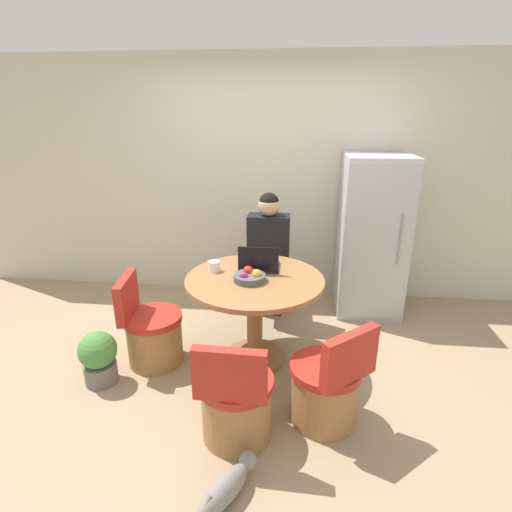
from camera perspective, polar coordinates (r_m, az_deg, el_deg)
The scene contains 13 objects.
ground_plane at distance 3.45m, azimuth -1.25°, elevation -16.08°, with size 12.00×12.00×0.00m, color #9E8466.
wall_back at distance 4.46m, azimuth 1.33°, elevation 10.68°, with size 7.00×0.06×2.60m.
refrigerator at distance 4.26m, azimuth 16.24°, elevation 2.71°, with size 0.65×0.67×1.63m.
dining_table at distance 3.29m, azimuth -0.19°, elevation -6.43°, with size 1.12×1.12×0.77m.
chair_near_camera at distance 2.74m, azimuth -2.87°, elevation -20.29°, with size 0.48×0.48×0.78m.
chair_near_right_corner at distance 2.89m, azimuth 10.04°, elevation -18.18°, with size 0.56×0.56×0.78m.
chair_left_side at distance 3.53m, azimuth -14.63°, elevation -10.72°, with size 0.50×0.49×0.78m.
person_seated at distance 3.94m, azimuth 1.83°, elevation 0.62°, with size 0.40×0.37×1.31m.
laptop at distance 3.35m, azimuth 0.47°, elevation -1.23°, with size 0.33×0.26×0.23m.
fruit_bowl at distance 3.13m, azimuth -0.90°, elevation -2.94°, with size 0.25×0.25×0.10m.
coffee_cup at distance 3.33m, azimuth -6.03°, elevation -1.46°, with size 0.10×0.10×0.09m.
cat at distance 2.54m, azimuth -4.23°, elevation -30.01°, with size 0.32×0.47×0.16m.
potted_plant at distance 3.43m, azimuth -21.57°, elevation -13.24°, with size 0.29×0.29×0.44m.
Camera 1 is at (0.37, -2.75, 2.04)m, focal length 28.00 mm.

